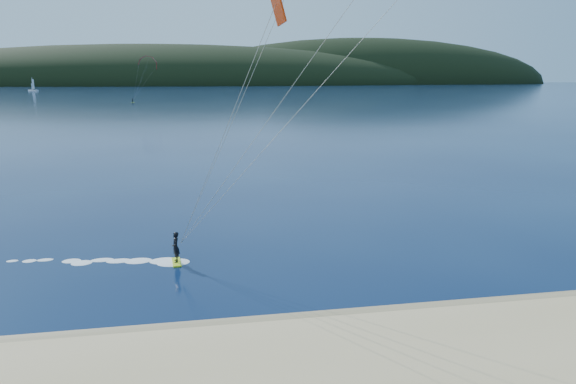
% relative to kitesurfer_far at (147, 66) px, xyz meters
% --- Properties ---
extents(wet_sand, '(220.00, 2.50, 0.10)m').
position_rel_kitesurfer_far_xyz_m(wet_sand, '(23.70, -204.32, -15.45)').
color(wet_sand, olive).
rests_on(wet_sand, ground).
extents(headland, '(1200.00, 310.00, 140.00)m').
position_rel_kitesurfer_far_xyz_m(headland, '(24.33, 536.46, -15.50)').
color(headland, black).
rests_on(headland, ground).
extents(kitesurfer_far, '(12.59, 5.57, 18.44)m').
position_rel_kitesurfer_far_xyz_m(kitesurfer_far, '(0.00, 0.00, 0.00)').
color(kitesurfer_far, '#C3E71B').
rests_on(kitesurfer_far, ground).
extents(sailboat, '(7.71, 4.80, 10.73)m').
position_rel_kitesurfer_far_xyz_m(sailboat, '(-107.00, 197.10, -14.71)').
color(sailboat, white).
rests_on(sailboat, ground).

